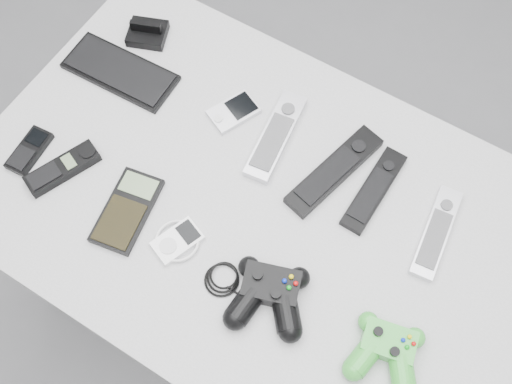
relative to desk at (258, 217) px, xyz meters
The scene contains 15 objects.
floor 0.70m from the desk, 45.34° to the right, with size 3.50×3.50×0.00m, color slate.
desk is the anchor object (origin of this frame).
pda_keyboard 0.44m from the desk, 165.36° to the left, with size 0.25×0.10×0.02m, color black.
dock_bracket 0.49m from the desk, 152.47° to the left, with size 0.08×0.07×0.05m, color black.
pda 0.23m from the desk, 135.25° to the left, with size 0.06×0.10×0.02m, color silver.
remote_silver_a 0.17m from the desk, 107.48° to the left, with size 0.05×0.21×0.02m, color silver.
remote_black_a 0.18m from the desk, 55.53° to the left, with size 0.05×0.24×0.02m, color black.
remote_black_b 0.24m from the desk, 38.21° to the left, with size 0.05×0.20×0.02m, color black.
remote_silver_b 0.35m from the desk, 21.09° to the left, with size 0.04×0.19×0.02m, color silver.
mobile_phone 0.48m from the desk, 162.26° to the right, with size 0.05×0.11×0.02m, color black.
cordless_handset 0.40m from the desk, 158.97° to the right, with size 0.05×0.15×0.02m, color black.
calculator 0.27m from the desk, 144.56° to the right, with size 0.08×0.17×0.02m, color black.
mp3_player 0.19m from the desk, 120.79° to the right, with size 0.09×0.09×0.02m, color white.
controller_black 0.21m from the desk, 52.14° to the right, with size 0.25×0.15×0.05m, color black, non-canonical shape.
controller_green 0.37m from the desk, 20.35° to the right, with size 0.13×0.14×0.04m, color #2C9227, non-canonical shape.
Camera 1 is at (0.22, -0.38, 1.84)m, focal length 42.00 mm.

